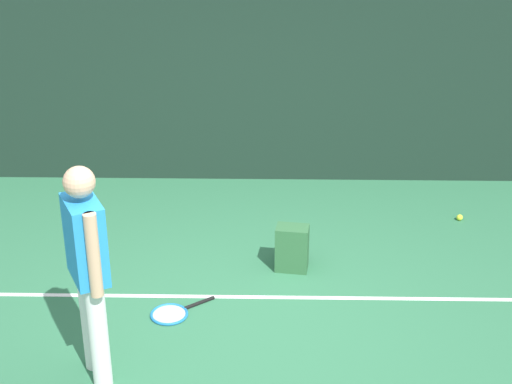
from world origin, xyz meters
TOP-DOWN VIEW (x-y plane):
  - ground_plane at (0.00, 0.00)m, footprint 12.00×12.00m
  - back_fence at (0.00, 3.00)m, footprint 10.00×0.10m
  - court_line at (0.00, 0.35)m, footprint 9.00×0.05m
  - tennis_player at (-1.16, -0.75)m, footprint 0.38×0.48m
  - tennis_racket at (-0.71, 0.07)m, footprint 0.60×0.51m
  - backpack at (0.33, 0.87)m, footprint 0.32×0.31m
  - tennis_ball_near_player at (2.14, 1.90)m, footprint 0.07×0.07m

SIDE VIEW (x-z plane):
  - ground_plane at x=0.00m, z-range 0.00..0.00m
  - court_line at x=0.00m, z-range 0.00..0.00m
  - tennis_racket at x=-0.71m, z-range 0.00..0.03m
  - tennis_ball_near_player at x=2.14m, z-range 0.00..0.07m
  - backpack at x=0.33m, z-range -0.01..0.43m
  - tennis_player at x=-1.16m, z-range 0.12..1.82m
  - back_fence at x=0.00m, z-range 0.00..2.64m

